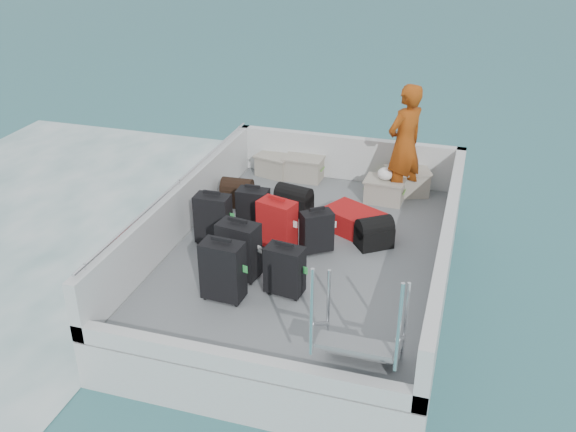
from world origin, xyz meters
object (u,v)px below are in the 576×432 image
object	(u,v)px
suitcase_3	(223,271)
crate_3	(407,183)
suitcase_4	(239,250)
suitcase_6	(285,271)
suitcase_8	(354,221)
crate_1	(304,169)
passenger	(404,144)
suitcase_5	(277,224)
suitcase_7	(317,232)
crate_0	(274,166)
suitcase_2	(253,210)
crate_2	(384,191)
suitcase_1	(213,219)

from	to	relation	value
suitcase_3	crate_3	bearing A→B (deg)	68.54
suitcase_4	suitcase_6	distance (m)	0.66
suitcase_8	crate_1	distance (m)	1.87
suitcase_6	passenger	distance (m)	3.07
suitcase_6	suitcase_8	world-z (taller)	suitcase_6
suitcase_5	passenger	distance (m)	2.36
suitcase_7	crate_1	size ratio (longest dim) A/B	0.96
suitcase_5	crate_3	xyz separation A→B (m)	(1.38, 2.12, -0.14)
crate_3	crate_1	bearing A→B (deg)	177.04
suitcase_6	suitcase_5	bearing A→B (deg)	119.83
suitcase_8	passenger	size ratio (longest dim) A/B	0.44
crate_0	suitcase_3	bearing A→B (deg)	-81.17
crate_1	passenger	distance (m)	1.77
crate_0	crate_1	xyz separation A→B (m)	(0.50, 0.00, 0.02)
suitcase_4	suitcase_7	bearing A→B (deg)	58.08
crate_3	suitcase_2	bearing A→B (deg)	-135.74
suitcase_7	crate_0	distance (m)	2.53
suitcase_8	crate_1	bearing A→B (deg)	64.46
suitcase_6	crate_0	bearing A→B (deg)	117.51
suitcase_5	passenger	bearing A→B (deg)	70.50
crate_1	suitcase_2	bearing A→B (deg)	-95.71
suitcase_4	crate_2	size ratio (longest dim) A/B	1.29
suitcase_8	crate_2	bearing A→B (deg)	14.57
crate_3	passenger	size ratio (longest dim) A/B	0.34
crate_0	passenger	size ratio (longest dim) A/B	0.30
crate_3	passenger	distance (m)	0.75
passenger	suitcase_2	bearing A→B (deg)	-13.11
suitcase_2	suitcase_6	size ratio (longest dim) A/B	1.01
suitcase_1	crate_1	bearing A→B (deg)	75.46
suitcase_1	crate_2	xyz separation A→B (m)	(1.93, 1.88, -0.17)
suitcase_2	suitcase_8	bearing A→B (deg)	14.57
suitcase_4	suitcase_7	world-z (taller)	suitcase_4
suitcase_4	crate_3	world-z (taller)	suitcase_4
suitcase_8	crate_0	bearing A→B (deg)	74.89
suitcase_5	crate_1	xyz separation A→B (m)	(-0.26, 2.21, -0.15)
suitcase_5	suitcase_8	size ratio (longest dim) A/B	0.84
suitcase_7	suitcase_8	distance (m)	0.77
crate_0	crate_3	xyz separation A→B (m)	(2.14, -0.09, 0.02)
suitcase_8	suitcase_2	bearing A→B (deg)	133.36
suitcase_1	passenger	xyz separation A→B (m)	(2.15, 2.00, 0.55)
suitcase_7	suitcase_6	bearing A→B (deg)	-131.62
crate_0	crate_2	xyz separation A→B (m)	(1.86, -0.46, 0.01)
suitcase_4	suitcase_2	bearing A→B (deg)	110.68
suitcase_6	suitcase_7	xyz separation A→B (m)	(0.11, 1.03, -0.02)
suitcase_4	passenger	size ratio (longest dim) A/B	0.40
suitcase_3	suitcase_4	distance (m)	0.49
suitcase_1	suitcase_8	distance (m)	1.90
suitcase_8	passenger	distance (m)	1.45
suitcase_3	crate_1	bearing A→B (deg)	94.30
suitcase_6	crate_2	world-z (taller)	suitcase_6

